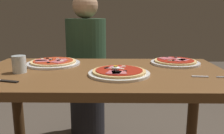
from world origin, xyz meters
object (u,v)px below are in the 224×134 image
Objects in this scene: water_glass_near at (19,65)px; knife at (2,81)px; pizza_foreground at (119,72)px; fork at (206,77)px; pizza_across_right at (53,63)px; diner_person at (87,71)px; pizza_across_left at (175,62)px; dining_table at (102,92)px.

water_glass_near reaches higher than knife.
pizza_foreground reaches higher than fork.
pizza_across_right is at bearing 160.32° from fork.
water_glass_near is at bearing 71.63° from diner_person.
pizza_across_right is at bearing 59.77° from water_glass_near.
pizza_across_left is 1.49× the size of knife.
pizza_across_left is at bearing 2.44° from pizza_across_right.
knife is (-0.93, -0.08, 0.00)m from fork.
diner_person reaches higher than water_glass_near.
pizza_across_left is (0.34, 0.27, -0.00)m from pizza_foreground.
pizza_foreground is 0.44m from pizza_across_left.
knife is (-0.86, -0.40, -0.01)m from pizza_across_left.
pizza_across_right is 0.24m from water_glass_near.
pizza_across_left is at bearing 38.87° from pizza_foreground.
dining_table is 0.49m from knife.
water_glass_near is at bearing -164.39° from pizza_across_left.
dining_table is at bearing 103.35° from diner_person.
water_glass_near reaches higher than fork.
water_glass_near is (-0.50, 0.04, 0.03)m from pizza_foreground.
fork is at bearing 5.16° from knife.
diner_person reaches higher than pizza_across_left.
water_glass_near is at bearing 175.65° from pizza_foreground.
water_glass_near is 0.45× the size of knife.
pizza_across_left is (0.43, 0.19, 0.13)m from dining_table.
fork is (0.91, -0.08, -0.04)m from water_glass_near.
dining_table is 0.48m from pizza_across_left.
pizza_foreground is 0.84m from diner_person.
pizza_foreground reaches higher than knife.
pizza_across_left is 0.93× the size of pizza_across_right.
pizza_across_left reaches higher than knife.
pizza_across_right is 1.61× the size of knife.
dining_table is 0.52m from fork.
diner_person is at bearing 139.27° from pizza_across_left.
dining_table is at bearing -28.89° from pizza_across_right.
dining_table is 4.32× the size of pizza_foreground.
fork is (0.41, -0.04, -0.01)m from pizza_foreground.
pizza_across_left is 0.24× the size of diner_person.
dining_table is at bearing 25.29° from knife.
pizza_foreground is at bearing 13.52° from knife.
dining_table is 0.73m from diner_person.
dining_table is 6.74× the size of knife.
pizza_across_right is at bearing -177.56° from pizza_across_left.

